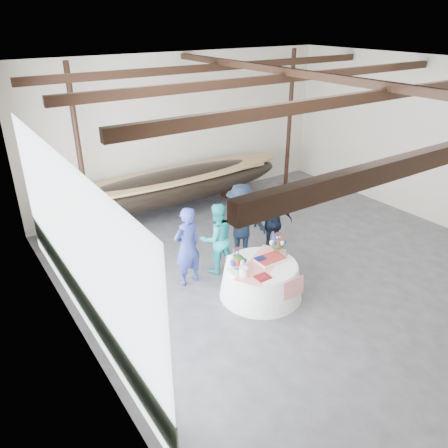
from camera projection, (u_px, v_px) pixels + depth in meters
floor at (319, 281)px, 9.87m from camera, size 10.00×12.00×0.01m
wall_back at (184, 130)px, 13.36m from camera, size 10.00×0.02×4.50m
wall_left at (87, 258)px, 6.36m from camera, size 0.02×12.00×4.50m
ceiling at (342, 73)px, 7.91m from camera, size 10.00×12.00×0.01m
pavilion_structure at (306, 94)px, 8.77m from camera, size 9.80×11.76×4.50m
open_bay at (74, 254)px, 7.31m from camera, size 0.03×7.00×3.20m
longboat_display at (176, 186)px, 12.85m from camera, size 7.36×1.47×1.38m
banquet_table at (261, 279)px, 9.25m from camera, size 1.76×1.76×0.76m
tabletop_items at (258, 256)px, 9.10m from camera, size 1.68×1.29×0.40m
guest_woman_blue at (187, 246)px, 9.46m from camera, size 0.73×0.54×1.83m
guest_woman_teal at (217, 238)px, 9.94m from camera, size 0.90×0.74×1.69m
guest_man_left at (241, 223)px, 10.38m from camera, size 1.44×1.17×1.94m
guest_man_right at (273, 222)px, 10.72m from camera, size 1.06×0.71×1.67m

